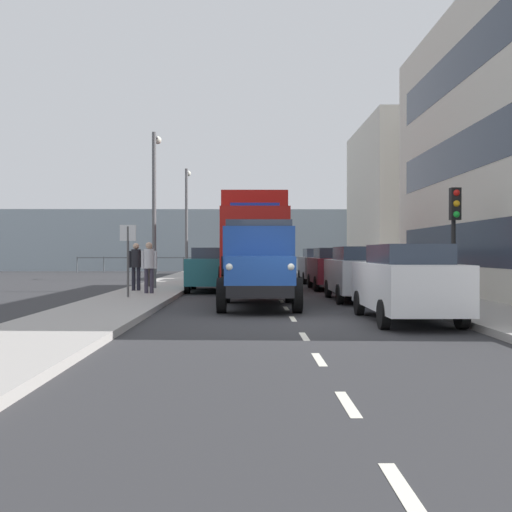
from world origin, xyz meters
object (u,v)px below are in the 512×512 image
object	(u,v)px
car_silver_kerbside_1	(359,273)
street_sign	(128,248)
car_white_kerbside_near	(406,282)
car_maroon_kerbside_2	(334,268)
traffic_light_near	(455,219)
lamp_post_promenade	(155,195)
pedestrian_with_bag	(136,262)
pedestrian_near_railing	(150,262)
pedestrian_strolling	(149,263)
truck_vintage_blue	(259,266)
car_teal_oppositeside_0	(213,268)
car_navy_oppositeside_2	(225,263)
car_black_oppositeside_1	(220,265)
lorry_cargo_red	(254,239)
lamp_post_far	(187,212)
car_grey_kerbside_3	(319,265)

from	to	relation	value
car_silver_kerbside_1	street_sign	world-z (taller)	street_sign
car_white_kerbside_near	car_maroon_kerbside_2	distance (m)	11.91
traffic_light_near	lamp_post_promenade	size ratio (longest dim) A/B	0.53
pedestrian_with_bag	pedestrian_near_railing	distance (m)	2.61
pedestrian_strolling	pedestrian_near_railing	size ratio (longest dim) A/B	1.03
truck_vintage_blue	traffic_light_near	bearing A→B (deg)	-177.89
traffic_light_near	car_silver_kerbside_1	bearing A→B (deg)	-46.45
car_teal_oppositeside_0	car_navy_oppositeside_2	world-z (taller)	same
street_sign	car_black_oppositeside_1	bearing A→B (deg)	-101.24
lorry_cargo_red	car_navy_oppositeside_2	world-z (taller)	lorry_cargo_red
pedestrian_near_railing	lamp_post_far	size ratio (longest dim) A/B	0.28
pedestrian_near_railing	traffic_light_near	world-z (taller)	traffic_light_near
truck_vintage_blue	car_black_oppositeside_1	size ratio (longest dim) A/B	1.27
car_black_oppositeside_1	lamp_post_far	bearing A→B (deg)	-59.22
truck_vintage_blue	street_sign	world-z (taller)	truck_vintage_blue
car_silver_kerbside_1	pedestrian_with_bag	distance (m)	8.18
lorry_cargo_red	car_navy_oppositeside_2	distance (m)	12.12
car_silver_kerbside_1	car_grey_kerbside_3	bearing A→B (deg)	-90.00
car_white_kerbside_near	car_maroon_kerbside_2	size ratio (longest dim) A/B	1.07
lorry_cargo_red	car_maroon_kerbside_2	distance (m)	3.57
pedestrian_near_railing	lamp_post_far	distance (m)	9.51
pedestrian_with_bag	pedestrian_near_railing	world-z (taller)	pedestrian_with_bag
car_white_kerbside_near	car_grey_kerbside_3	distance (m)	17.29
lamp_post_promenade	pedestrian_strolling	bearing A→B (deg)	95.03
car_maroon_kerbside_2	lamp_post_promenade	xyz separation A→B (m)	(7.19, 1.39, 2.89)
street_sign	car_maroon_kerbside_2	bearing A→B (deg)	-139.06
car_teal_oppositeside_0	pedestrian_near_railing	xyz separation A→B (m)	(2.56, -0.60, 0.24)
pedestrian_strolling	street_sign	xyz separation A→B (m)	(0.36, 1.81, 0.51)
car_black_oppositeside_1	pedestrian_with_bag	world-z (taller)	pedestrian_with_bag
pedestrian_strolling	pedestrian_with_bag	bearing A→B (deg)	-64.52
car_teal_oppositeside_0	traffic_light_near	distance (m)	10.43
car_teal_oppositeside_0	street_sign	distance (m)	5.85
car_black_oppositeside_1	truck_vintage_blue	bearing A→B (deg)	97.06
car_white_kerbside_near	lamp_post_far	bearing A→B (deg)	-71.37
truck_vintage_blue	pedestrian_with_bag	size ratio (longest dim) A/B	3.26
car_maroon_kerbside_2	lamp_post_promenade	size ratio (longest dim) A/B	0.69
lorry_cargo_red	car_grey_kerbside_3	distance (m)	7.03
traffic_light_near	street_sign	xyz separation A→B (m)	(9.54, -2.04, -0.79)
lorry_cargo_red	car_maroon_kerbside_2	size ratio (longest dim) A/B	1.95
lorry_cargo_red	street_sign	size ratio (longest dim) A/B	3.65
lorry_cargo_red	car_navy_oppositeside_2	bearing A→B (deg)	-82.10
lorry_cargo_red	pedestrian_with_bag	xyz separation A→B (m)	(4.33, 2.29, -0.91)
truck_vintage_blue	car_silver_kerbside_1	size ratio (longest dim) A/B	1.27
lorry_cargo_red	lamp_post_far	bearing A→B (deg)	-68.80
car_black_oppositeside_1	traffic_light_near	xyz separation A→B (m)	(-7.22, 13.71, 1.58)
car_silver_kerbside_1	lamp_post_promenade	distance (m)	8.99
car_grey_kerbside_3	lamp_post_far	bearing A→B (deg)	-25.67
truck_vintage_blue	lorry_cargo_red	bearing A→B (deg)	-89.52
street_sign	traffic_light_near	bearing A→B (deg)	167.95
truck_vintage_blue	car_silver_kerbside_1	world-z (taller)	truck_vintage_blue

